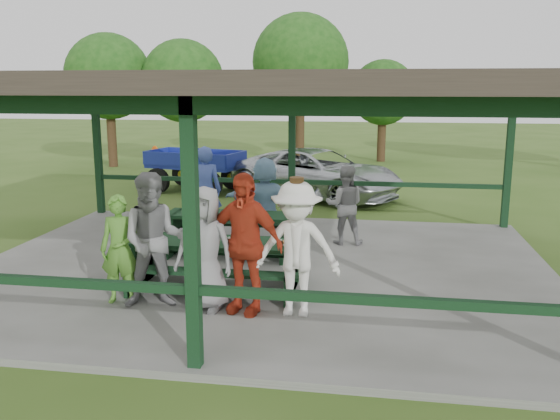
% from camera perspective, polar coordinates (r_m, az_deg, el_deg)
% --- Properties ---
extents(ground, '(90.00, 90.00, 0.00)m').
position_cam_1_polar(ground, '(10.43, -1.86, -5.97)').
color(ground, '#39581B').
rests_on(ground, ground).
extents(concrete_slab, '(10.00, 8.00, 0.10)m').
position_cam_1_polar(concrete_slab, '(10.42, -1.86, -5.71)').
color(concrete_slab, '#63635F').
rests_on(concrete_slab, ground).
extents(pavilion_structure, '(10.60, 8.60, 3.24)m').
position_cam_1_polar(pavilion_structure, '(9.93, -1.99, 11.71)').
color(pavilion_structure, black).
rests_on(pavilion_structure, concrete_slab).
extents(picnic_table_near, '(2.77, 1.39, 0.75)m').
position_cam_1_polar(picnic_table_near, '(9.25, -6.19, -4.62)').
color(picnic_table_near, black).
rests_on(picnic_table_near, concrete_slab).
extents(picnic_table_far, '(2.47, 1.39, 0.75)m').
position_cam_1_polar(picnic_table_far, '(11.18, -4.68, -1.74)').
color(picnic_table_far, black).
rests_on(picnic_table_far, concrete_slab).
extents(table_setting, '(2.43, 0.45, 0.10)m').
position_cam_1_polar(table_setting, '(9.18, -5.95, -2.79)').
color(table_setting, white).
rests_on(table_setting, picnic_table_near).
extents(contestant_green, '(0.61, 0.43, 1.58)m').
position_cam_1_polar(contestant_green, '(8.82, -15.14, -3.68)').
color(contestant_green, '#589B31').
rests_on(contestant_green, concrete_slab).
extents(contestant_grey_left, '(1.11, 0.98, 1.93)m').
position_cam_1_polar(contestant_grey_left, '(8.51, -11.97, -2.88)').
color(contestant_grey_left, gray).
rests_on(contestant_grey_left, concrete_slab).
extents(contestant_grey_mid, '(0.93, 0.67, 1.75)m').
position_cam_1_polar(contestant_grey_mid, '(8.31, -7.28, -3.70)').
color(contestant_grey_mid, gray).
rests_on(contestant_grey_mid, concrete_slab).
extents(contestant_red, '(1.24, 0.77, 1.96)m').
position_cam_1_polar(contestant_red, '(8.13, -3.50, -3.22)').
color(contestant_red, red).
rests_on(contestant_red, concrete_slab).
extents(contestant_white_fedora, '(1.20, 0.69, 1.91)m').
position_cam_1_polar(contestant_white_fedora, '(8.03, 1.59, -3.76)').
color(contestant_white_fedora, white).
rests_on(contestant_white_fedora, concrete_slab).
extents(spectator_lblue, '(1.67, 0.75, 1.74)m').
position_cam_1_polar(spectator_lblue, '(11.71, -1.44, 0.91)').
color(spectator_lblue, '#84AECD').
rests_on(spectator_lblue, concrete_slab).
extents(spectator_blue, '(0.78, 0.62, 1.88)m').
position_cam_1_polar(spectator_blue, '(12.52, -7.21, 1.85)').
color(spectator_blue, '#4257AB').
rests_on(spectator_blue, concrete_slab).
extents(spectator_grey, '(0.79, 0.63, 1.57)m').
position_cam_1_polar(spectator_grey, '(11.78, 6.26, 0.49)').
color(spectator_grey, gray).
rests_on(spectator_grey, concrete_slab).
extents(pickup_truck, '(5.58, 4.38, 1.41)m').
position_cam_1_polar(pickup_truck, '(17.23, 3.60, 3.52)').
color(pickup_truck, silver).
rests_on(pickup_truck, ground).
extents(farm_trailer, '(3.89, 2.19, 1.35)m').
position_cam_1_polar(farm_trailer, '(18.46, -8.11, 3.87)').
color(farm_trailer, navy).
rests_on(farm_trailer, ground).
extents(tree_far_left, '(3.19, 3.19, 4.98)m').
position_cam_1_polar(tree_far_left, '(23.75, -9.35, 12.12)').
color(tree_far_left, '#362515').
rests_on(tree_far_left, ground).
extents(tree_left, '(3.90, 3.90, 6.09)m').
position_cam_1_polar(tree_left, '(24.67, 1.99, 14.00)').
color(tree_left, '#362515').
rests_on(tree_left, ground).
extents(tree_mid, '(2.75, 2.75, 4.30)m').
position_cam_1_polar(tree_mid, '(25.87, 9.89, 11.04)').
color(tree_mid, '#362515').
rests_on(tree_mid, ground).
extents(tree_edge_left, '(3.35, 3.35, 5.24)m').
position_cam_1_polar(tree_edge_left, '(24.75, -16.19, 12.21)').
color(tree_edge_left, '#362515').
rests_on(tree_edge_left, ground).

